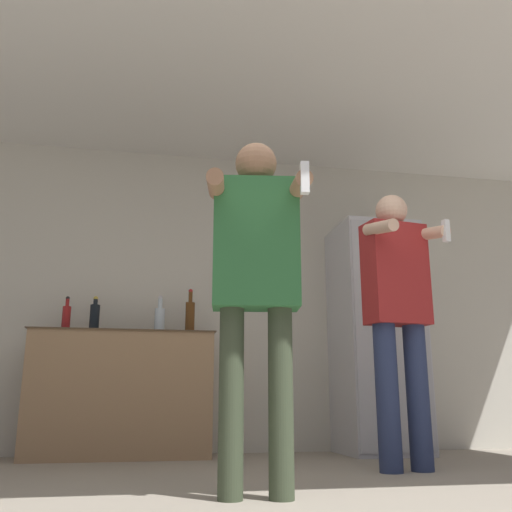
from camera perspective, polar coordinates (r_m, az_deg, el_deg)
The scene contains 10 objects.
wall_back at distance 4.93m, azimuth -4.13°, elevation -4.14°, with size 7.00×0.06×2.55m.
ceiling_slab at distance 3.99m, azimuth -1.12°, elevation 18.56°, with size 7.00×3.48×0.05m.
refrigerator at distance 4.86m, azimuth 11.95°, elevation -7.86°, with size 0.63×0.69×1.86m.
counter at distance 4.54m, azimuth -13.32°, elevation -13.27°, with size 1.37×0.55×0.92m.
bottle_amber_bourbon at distance 4.57m, azimuth -9.61°, elevation -6.21°, with size 0.08×0.08×0.30m.
bottle_tall_gin at distance 4.59m, azimuth -6.62°, elevation -6.00°, with size 0.07×0.07×0.36m.
bottle_dark_rum at distance 4.59m, azimuth -15.85°, elevation -5.88°, with size 0.07×0.07×0.28m.
bottle_red_label at distance 4.61m, azimuth -18.45°, elevation -5.83°, with size 0.06×0.06×0.27m.
person_woman_foreground at distance 2.66m, azimuth 0.02°, elevation -1.33°, with size 0.50×0.53×1.64m.
person_man_side at distance 3.73m, azimuth 14.00°, elevation -4.97°, with size 0.49×0.46×1.74m.
Camera 1 is at (-0.55, -1.83, 0.41)m, focal length 40.00 mm.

